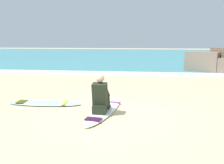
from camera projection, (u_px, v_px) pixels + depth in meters
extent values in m
plane|color=#CCB584|center=(107.00, 116.00, 5.77)|extent=(80.00, 80.00, 0.00)
cube|color=teal|center=(133.00, 55.00, 25.59)|extent=(80.00, 28.00, 0.10)
cube|color=white|center=(125.00, 74.00, 12.21)|extent=(80.00, 0.90, 0.11)
ellipsoid|color=white|center=(104.00, 110.00, 6.09)|extent=(0.91, 2.56, 0.07)
cube|color=purple|center=(112.00, 102.00, 6.74)|extent=(0.49, 0.17, 0.01)
cube|color=#351037|center=(93.00, 119.00, 5.32)|extent=(0.40, 0.29, 0.01)
cube|color=black|center=(100.00, 109.00, 5.71)|extent=(0.33, 0.28, 0.20)
cylinder|color=black|center=(97.00, 101.00, 5.88)|extent=(0.17, 0.41, 0.43)
cylinder|color=black|center=(99.00, 100.00, 6.09)|extent=(0.14, 0.27, 0.42)
cube|color=black|center=(99.00, 106.00, 6.19)|extent=(0.11, 0.23, 0.05)
cylinder|color=black|center=(105.00, 101.00, 5.85)|extent=(0.17, 0.41, 0.43)
cylinder|color=black|center=(108.00, 100.00, 6.05)|extent=(0.14, 0.27, 0.42)
cube|color=black|center=(108.00, 107.00, 6.15)|extent=(0.11, 0.23, 0.05)
cube|color=black|center=(100.00, 94.00, 5.69)|extent=(0.36, 0.31, 0.57)
sphere|color=beige|center=(100.00, 78.00, 5.65)|extent=(0.21, 0.21, 0.21)
cylinder|color=black|center=(96.00, 92.00, 5.85)|extent=(0.11, 0.40, 0.31)
cylinder|color=black|center=(107.00, 92.00, 5.81)|extent=(0.11, 0.40, 0.31)
ellipsoid|color=#9ED1E5|center=(45.00, 103.00, 6.73)|extent=(2.10, 0.59, 0.07)
cube|color=gold|center=(65.00, 103.00, 6.67)|extent=(0.12, 0.48, 0.01)
cube|color=#4C400C|center=(22.00, 101.00, 6.78)|extent=(0.25, 0.37, 0.01)
cube|color=#756656|center=(205.00, 62.00, 13.13)|extent=(2.32, 2.32, 1.13)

